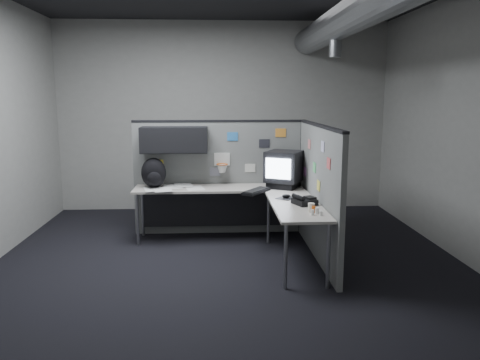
{
  "coord_description": "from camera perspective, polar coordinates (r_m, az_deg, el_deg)",
  "views": [
    {
      "loc": [
        -0.15,
        -5.29,
        1.96
      ],
      "look_at": [
        0.16,
        0.35,
        0.94
      ],
      "focal_mm": 35.0,
      "sensor_mm": 36.0,
      "label": 1
    }
  ],
  "objects": [
    {
      "name": "partition_right",
      "position": [
        5.76,
        9.49,
        -1.37
      ],
      "size": [
        0.07,
        2.23,
        1.63
      ],
      "color": "slate",
      "rests_on": "ground"
    },
    {
      "name": "partition_back",
      "position": [
        6.6,
        -3.97,
        1.78
      ],
      "size": [
        2.44,
        0.42,
        1.63
      ],
      "color": "slate",
      "rests_on": "ground"
    },
    {
      "name": "keyboard",
      "position": [
        6.04,
        1.98,
        -1.36
      ],
      "size": [
        0.41,
        0.49,
        0.04
      ],
      "rotation": [
        0.0,
        0.0,
        0.17
      ],
      "color": "black",
      "rests_on": "desk"
    },
    {
      "name": "cup",
      "position": [
        5.1,
        8.68,
        -3.33
      ],
      "size": [
        0.09,
        0.09,
        0.1
      ],
      "primitive_type": "cylinder",
      "rotation": [
        0.0,
        0.0,
        0.37
      ],
      "color": "white",
      "rests_on": "desk"
    },
    {
      "name": "backpack",
      "position": [
        6.42,
        -10.47,
        0.79
      ],
      "size": [
        0.37,
        0.35,
        0.41
      ],
      "rotation": [
        0.0,
        0.0,
        -0.17
      ],
      "color": "black",
      "rests_on": "desk"
    },
    {
      "name": "mouse",
      "position": [
        5.74,
        5.66,
        -2.05
      ],
      "size": [
        0.29,
        0.29,
        0.05
      ],
      "rotation": [
        0.0,
        0.0,
        0.1
      ],
      "color": "black",
      "rests_on": "desk"
    },
    {
      "name": "room",
      "position": [
        5.35,
        4.59,
        11.62
      ],
      "size": [
        5.62,
        5.62,
        3.22
      ],
      "color": "black",
      "rests_on": "ground"
    },
    {
      "name": "bottles",
      "position": [
        5.02,
        9.2,
        -3.77
      ],
      "size": [
        0.12,
        0.15,
        0.08
      ],
      "rotation": [
        0.0,
        0.0,
        -0.04
      ],
      "color": "silver",
      "rests_on": "desk"
    },
    {
      "name": "papers",
      "position": [
        6.38,
        -8.11,
        -0.94
      ],
      "size": [
        0.85,
        0.7,
        0.02
      ],
      "rotation": [
        0.0,
        0.0,
        0.24
      ],
      "color": "white",
      "rests_on": "desk"
    },
    {
      "name": "desk",
      "position": [
        6.15,
        -0.27,
        -2.45
      ],
      "size": [
        2.31,
        2.11,
        0.73
      ],
      "color": "#B6AFA4",
      "rests_on": "ground"
    },
    {
      "name": "phone",
      "position": [
        5.43,
        7.83,
        -2.52
      ],
      "size": [
        0.3,
        0.31,
        0.11
      ],
      "rotation": [
        0.0,
        0.0,
        0.21
      ],
      "color": "black",
      "rests_on": "desk"
    },
    {
      "name": "monitor",
      "position": [
        6.38,
        5.35,
        1.38
      ],
      "size": [
        0.59,
        0.59,
        0.5
      ],
      "rotation": [
        0.0,
        0.0,
        0.31
      ],
      "color": "black",
      "rests_on": "desk"
    }
  ]
}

